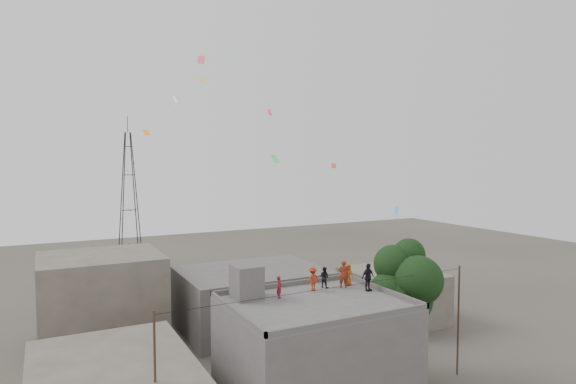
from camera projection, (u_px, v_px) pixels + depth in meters
name	position (u px, v px, depth m)	size (l,w,h in m)	color
main_building	(315.00, 353.00, 28.12)	(10.00, 8.00, 6.10)	#52504D
parapet	(315.00, 300.00, 27.92)	(10.00, 8.00, 0.30)	#52504D
stair_head_box	(247.00, 282.00, 28.71)	(1.60, 1.80, 2.00)	#52504D
neighbor_north	(252.00, 298.00, 41.49)	(12.00, 9.00, 5.00)	#52504D
neighbor_northwest	(101.00, 299.00, 37.72)	(9.00, 8.00, 7.00)	#585146
neighbor_east	(392.00, 295.00, 43.45)	(7.00, 8.00, 4.40)	#585146
tree	(406.00, 285.00, 31.83)	(4.90, 4.60, 9.10)	black
utility_line	(333.00, 346.00, 27.19)	(20.12, 0.62, 7.40)	black
transmission_tower	(129.00, 202.00, 61.40)	(2.97, 2.97, 20.01)	black
person_red_adult	(343.00, 274.00, 31.07)	(0.65, 0.43, 1.79)	maroon
person_orange_child	(348.00, 275.00, 31.71)	(0.70, 0.45, 1.43)	#B74914
person_dark_child	(324.00, 277.00, 31.16)	(0.66, 0.51, 1.36)	black
person_dark_adult	(368.00, 277.00, 30.34)	(1.03, 0.43, 1.75)	black
person_orange_adult	(313.00, 279.00, 30.40)	(0.98, 0.56, 1.51)	#9A2D11
person_red_child	(279.00, 287.00, 28.70)	(0.49, 0.32, 1.35)	maroon
kites	(268.00, 126.00, 33.04)	(17.24, 12.70, 12.52)	orange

